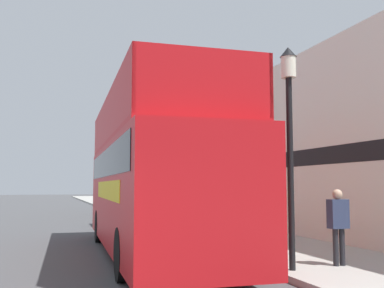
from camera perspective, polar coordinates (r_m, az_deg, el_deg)
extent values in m
plane|color=#4C4C4F|center=(25.37, -18.66, -9.24)|extent=(144.00, 144.00, 0.00)
cube|color=#ADAAA3|center=(23.28, -2.22, -9.71)|extent=(3.87, 108.00, 0.14)
cube|color=black|center=(13.45, 20.57, -0.97)|extent=(0.12, 12.16, 0.55)
cube|color=brown|center=(28.15, 5.55, -2.83)|extent=(6.00, 16.13, 6.13)
pyramid|color=#473D38|center=(28.71, 5.47, 6.26)|extent=(6.00, 16.13, 2.95)
cube|color=red|center=(12.22, -5.07, -6.44)|extent=(3.01, 10.62, 2.66)
cube|color=yellow|center=(11.70, -4.58, -5.84)|extent=(2.81, 5.90, 0.45)
cube|color=black|center=(12.23, -5.03, -2.56)|extent=(3.00, 9.78, 0.70)
cube|color=red|center=(12.27, -5.01, 0.01)|extent=(2.97, 9.78, 0.10)
cube|color=red|center=(12.18, -10.68, 3.17)|extent=(0.52, 9.67, 1.19)
cube|color=red|center=(12.63, 0.50, 2.78)|extent=(0.52, 9.67, 1.19)
cube|color=red|center=(7.76, 1.68, 7.93)|extent=(2.53, 0.19, 1.19)
cube|color=red|center=(16.36, -7.66, 0.98)|extent=(2.59, 1.59, 1.19)
cylinder|color=black|center=(15.37, -11.62, -10.20)|extent=(0.33, 1.06, 1.04)
cylinder|color=black|center=(15.70, -3.19, -10.19)|extent=(0.33, 1.06, 1.04)
cylinder|color=black|center=(9.13, -8.71, -13.69)|extent=(0.33, 1.06, 1.04)
cylinder|color=black|center=(9.67, 5.15, -13.25)|extent=(0.33, 1.06, 1.04)
cube|color=#9E9EA3|center=(20.44, -8.89, -9.02)|extent=(1.86, 4.46, 0.69)
cube|color=black|center=(20.28, -8.80, -7.42)|extent=(1.60, 2.15, 0.46)
cylinder|color=black|center=(21.68, -11.73, -9.30)|extent=(0.21, 0.62, 0.62)
cylinder|color=black|center=(21.96, -7.43, -9.31)|extent=(0.21, 0.62, 0.62)
cylinder|color=black|center=(18.97, -10.61, -9.90)|extent=(0.21, 0.62, 0.62)
cylinder|color=black|center=(19.28, -5.72, -9.89)|extent=(0.21, 0.62, 0.62)
cylinder|color=#232328|center=(10.40, 17.78, -12.37)|extent=(0.12, 0.12, 0.79)
cylinder|color=#232328|center=(10.50, 18.53, -12.28)|extent=(0.12, 0.12, 0.79)
cube|color=#2D3856|center=(10.39, 18.04, -8.43)|extent=(0.43, 0.24, 0.63)
sphere|color=tan|center=(10.37, 17.98, -6.09)|extent=(0.22, 0.22, 0.22)
cylinder|color=black|center=(9.58, 12.40, -3.50)|extent=(0.13, 0.13, 4.01)
cylinder|color=silver|center=(9.90, 12.14, 9.49)|extent=(0.32, 0.32, 0.45)
cone|color=black|center=(9.99, 12.10, 11.34)|extent=(0.35, 0.35, 0.22)
cylinder|color=black|center=(17.92, -2.19, -4.34)|extent=(0.13, 0.13, 4.04)
cylinder|color=silver|center=(18.10, -2.17, 2.79)|extent=(0.32, 0.32, 0.45)
cone|color=black|center=(18.15, -2.16, 3.84)|extent=(0.35, 0.35, 0.22)
cylinder|color=black|center=(26.70, -7.17, -4.06)|extent=(0.13, 0.13, 4.56)
cylinder|color=silver|center=(26.87, -7.11, 1.29)|extent=(0.32, 0.32, 0.45)
cone|color=black|center=(26.91, -7.10, 1.99)|extent=(0.35, 0.35, 0.22)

